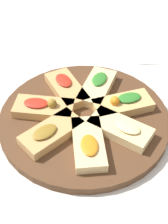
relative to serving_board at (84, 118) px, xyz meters
name	(u,v)px	position (x,y,z in m)	size (l,w,h in m)	color
ground_plane	(84,121)	(0.00, 0.00, -0.01)	(3.00, 3.00, 0.00)	silver
serving_board	(84,118)	(0.00, 0.00, 0.00)	(0.39, 0.39, 0.02)	#51331E
focaccia_slice_0	(97,87)	(0.08, -0.05, 0.02)	(0.15, 0.13, 0.03)	#E5C689
focaccia_slice_1	(66,88)	(0.09, 0.02, 0.02)	(0.14, 0.09, 0.03)	tan
focaccia_slice_2	(44,108)	(0.03, 0.09, 0.02)	(0.11, 0.15, 0.04)	tan
focaccia_slice_3	(51,133)	(-0.04, 0.08, 0.02)	(0.12, 0.15, 0.03)	tan
focaccia_slice_4	(88,143)	(-0.09, 0.01, 0.02)	(0.14, 0.08, 0.03)	#E5C689
focaccia_slice_5	(121,128)	(-0.07, -0.06, 0.02)	(0.14, 0.14, 0.03)	#E5C689
focaccia_slice_6	(122,103)	(0.00, -0.09, 0.02)	(0.07, 0.14, 0.04)	tan
napkin_stack	(152,51)	(0.23, -0.27, -0.01)	(0.13, 0.11, 0.01)	white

